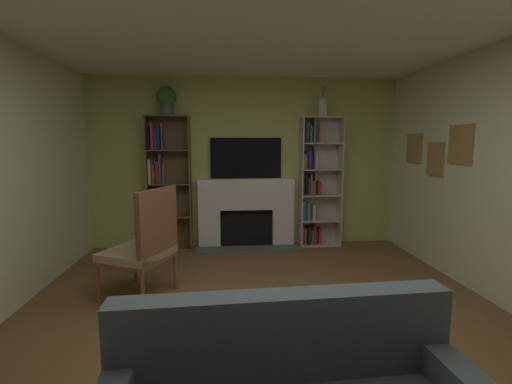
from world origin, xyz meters
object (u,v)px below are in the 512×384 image
vase_with_flowers (323,107)px  fireplace (246,212)px  armchair (145,245)px  bookshelf_right (315,184)px  tv (246,158)px  potted_plant (166,99)px  bookshelf_left (164,185)px

vase_with_flowers → fireplace: bearing=177.4°
vase_with_flowers → armchair: bearing=-143.8°
bookshelf_right → armchair: (-2.25, -1.75, -0.40)m
bookshelf_right → fireplace: bearing=179.9°
fireplace → bookshelf_right: (1.08, -0.00, 0.42)m
tv → potted_plant: size_ratio=2.64×
fireplace → vase_with_flowers: (1.16, -0.05, 1.60)m
bookshelf_right → potted_plant: 2.57m
tv → potted_plant: potted_plant is taller
bookshelf_right → vase_with_flowers: (0.08, -0.05, 1.19)m
fireplace → tv: (0.00, 0.07, 0.83)m
fireplace → bookshelf_right: size_ratio=0.79×
tv → bookshelf_right: 1.16m
tv → vase_with_flowers: bearing=-5.9°
potted_plant → armchair: potted_plant is taller
potted_plant → fireplace: bearing=2.6°
tv → bookshelf_left: bookshelf_left is taller
fireplace → bookshelf_right: bearing=-0.1°
potted_plant → tv: bearing=5.9°
bookshelf_left → armchair: size_ratio=1.73×
tv → bookshelf_left: (-1.23, -0.07, -0.40)m
potted_plant → vase_with_flowers: size_ratio=0.91×
tv → fireplace: bearing=-90.0°
bookshelf_right → tv: bearing=176.3°
tv → vase_with_flowers: vase_with_flowers is taller
vase_with_flowers → armchair: size_ratio=0.39×
armchair → potted_plant: bearing=89.5°
fireplace → tv: 0.83m
bookshelf_left → vase_with_flowers: 2.66m
bookshelf_left → vase_with_flowers: bearing=-1.3°
tv → armchair: size_ratio=0.94×
bookshelf_right → vase_with_flowers: vase_with_flowers is taller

